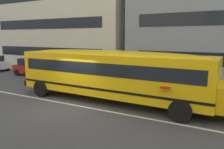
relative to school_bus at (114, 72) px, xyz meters
The scene contains 6 objects.
ground_plane 2.92m from the school_bus, 135.20° to the right, with size 400.00×400.00×0.00m, color #424244.
sidewalk_far 7.12m from the school_bus, 103.87° to the left, with size 120.00×3.00×0.01m, color gray.
lane_centreline 2.92m from the school_bus, 135.20° to the right, with size 110.00×0.16×0.01m, color silver.
school_bus is the anchor object (origin of this frame).
parked_car_red_near_corner 11.74m from the school_bus, 160.20° to the left, with size 3.94×1.96×1.64m.
apartment_block_far_left 19.70m from the school_bus, 135.11° to the left, with size 18.51×10.59×13.30m.
Camera 1 is at (7.52, -9.34, 3.74)m, focal length 35.77 mm.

